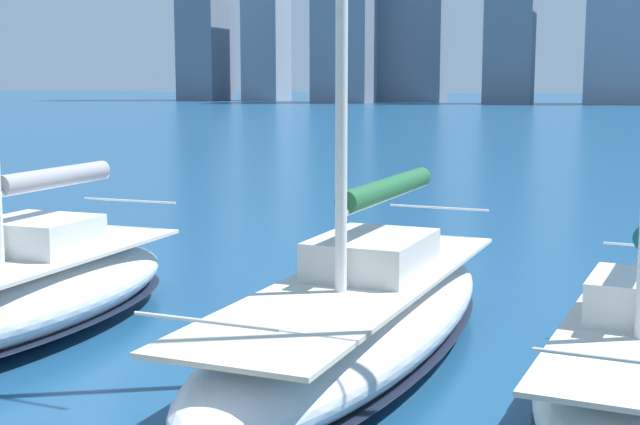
% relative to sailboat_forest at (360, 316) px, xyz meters
% --- Properties ---
extents(sailboat_forest, '(3.14, 9.44, 11.65)m').
position_rel_sailboat_forest_xyz_m(sailboat_forest, '(0.00, 0.00, 0.00)').
color(sailboat_forest, silver).
rests_on(sailboat_forest, ground).
extents(sailboat_grey, '(2.86, 7.15, 10.09)m').
position_rel_sailboat_forest_xyz_m(sailboat_grey, '(5.55, 0.11, 0.00)').
color(sailboat_grey, silver).
rests_on(sailboat_grey, ground).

